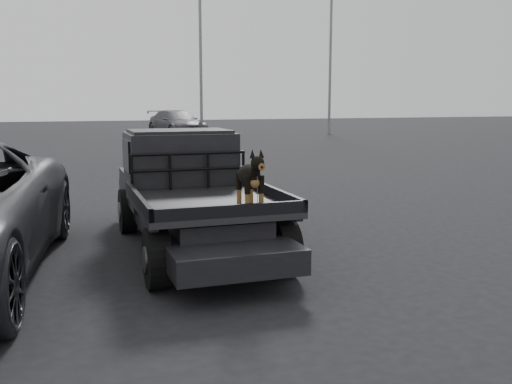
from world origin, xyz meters
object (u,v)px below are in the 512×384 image
object	(u,v)px
flatbed_ute	(193,220)
distant_car_b	(177,123)
dog	(250,180)
floodlight_mid	(200,18)
floodlight_far	(331,26)

from	to	relation	value
flatbed_ute	distant_car_b	distance (m)	28.12
dog	distant_car_b	world-z (taller)	distant_car_b
dog	floodlight_mid	xyz separation A→B (m)	(5.92, 27.53, 5.80)
flatbed_ute	floodlight_mid	size ratio (longest dim) A/B	0.42
distant_car_b	floodlight_mid	bearing A→B (deg)	-68.21
distant_car_b	flatbed_ute	bearing A→B (deg)	-111.36
flatbed_ute	floodlight_far	world-z (taller)	floodlight_far
dog	floodlight_far	world-z (taller)	floodlight_far
dog	distant_car_b	bearing A→B (deg)	80.82
flatbed_ute	floodlight_mid	world-z (taller)	floodlight_mid
dog	flatbed_ute	bearing A→B (deg)	101.88
dog	floodlight_far	xyz separation A→B (m)	(15.20, 28.91, 5.90)
dog	floodlight_far	size ratio (longest dim) A/B	0.06
dog	floodlight_far	bearing A→B (deg)	62.27
flatbed_ute	floodlight_far	bearing A→B (deg)	60.23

